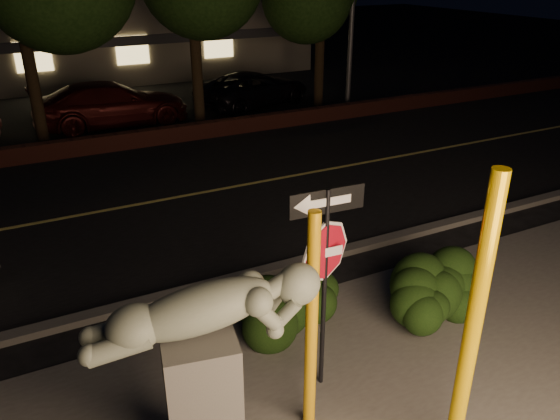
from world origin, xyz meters
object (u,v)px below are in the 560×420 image
object	(u,v)px
sculpture	(204,362)
parked_car_dark	(254,89)
parked_car_darkred	(112,104)
signpost	(326,252)
yellow_pole_right	(472,332)
yellow_pole_left	(311,328)

from	to	relation	value
sculpture	parked_car_dark	size ratio (longest dim) A/B	0.53
parked_car_darkred	sculpture	bearing A→B (deg)	171.54
signpost	sculpture	xyz separation A→B (m)	(-1.79, -0.67, -0.46)
yellow_pole_right	sculpture	xyz separation A→B (m)	(-2.50, 1.03, -0.22)
yellow_pole_left	signpost	world-z (taller)	yellow_pole_left
yellow_pole_right	parked_car_darkred	size ratio (longest dim) A/B	0.69
yellow_pole_left	sculpture	distance (m)	1.30
parked_car_darkred	parked_car_dark	xyz separation A→B (m)	(5.45, 0.41, -0.09)
yellow_pole_right	signpost	xyz separation A→B (m)	(-0.70, 1.70, 0.24)
parked_car_dark	signpost	bearing A→B (deg)	140.52
yellow_pole_left	signpost	bearing A→B (deg)	47.96
yellow_pole_right	parked_car_dark	size ratio (longest dim) A/B	0.75
yellow_pole_right	parked_car_darkred	xyz separation A→B (m)	(-0.60, 15.71, -1.01)
signpost	parked_car_darkred	world-z (taller)	signpost
parked_car_dark	sculpture	bearing A→B (deg)	135.62
signpost	parked_car_dark	bearing A→B (deg)	72.70
yellow_pole_left	parked_car_dark	world-z (taller)	yellow_pole_left
parked_car_darkred	yellow_pole_left	bearing A→B (deg)	176.54
sculpture	yellow_pole_left	bearing A→B (deg)	15.84
yellow_pole_left	yellow_pole_right	xyz separation A→B (m)	(1.20, -1.15, 0.32)
yellow_pole_left	yellow_pole_right	distance (m)	1.69
yellow_pole_right	parked_car_dark	bearing A→B (deg)	73.27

